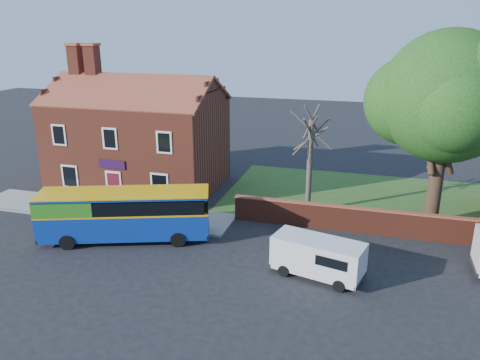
% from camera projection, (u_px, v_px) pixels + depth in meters
% --- Properties ---
extents(ground, '(120.00, 120.00, 0.00)m').
position_uv_depth(ground, '(161.00, 265.00, 24.31)').
color(ground, black).
rests_on(ground, ground).
extents(pavement, '(18.00, 3.50, 0.12)m').
position_uv_depth(pavement, '(102.00, 210.00, 31.38)').
color(pavement, gray).
rests_on(pavement, ground).
extents(kerb, '(18.00, 0.15, 0.14)m').
position_uv_depth(kerb, '(87.00, 220.00, 29.78)').
color(kerb, slate).
rests_on(kerb, ground).
extents(grass_strip, '(26.00, 12.00, 0.04)m').
position_uv_depth(grass_strip, '(410.00, 203.00, 32.77)').
color(grass_strip, '#426B28').
rests_on(grass_strip, ground).
extents(shop_building, '(12.30, 8.13, 10.50)m').
position_uv_depth(shop_building, '(139.00, 142.00, 35.59)').
color(shop_building, brown).
rests_on(shop_building, ground).
extents(boundary_wall, '(22.00, 0.38, 1.60)m').
position_uv_depth(boundary_wall, '(418.00, 226.00, 27.04)').
color(boundary_wall, maroon).
rests_on(boundary_wall, ground).
extents(bus, '(9.84, 5.47, 2.92)m').
position_uv_depth(bus, '(119.00, 213.00, 26.71)').
color(bus, '#0D3296').
rests_on(bus, ground).
extents(van_near, '(4.74, 2.80, 1.95)m').
position_uv_depth(van_near, '(318.00, 256.00, 22.90)').
color(van_near, silver).
rests_on(van_near, ground).
extents(large_tree, '(9.67, 7.65, 11.79)m').
position_uv_depth(large_tree, '(448.00, 101.00, 27.03)').
color(large_tree, black).
rests_on(large_tree, ground).
extents(bare_tree, '(2.55, 3.04, 6.80)m').
position_uv_depth(bare_tree, '(310.00, 161.00, 30.23)').
color(bare_tree, '#4C4238').
rests_on(bare_tree, ground).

